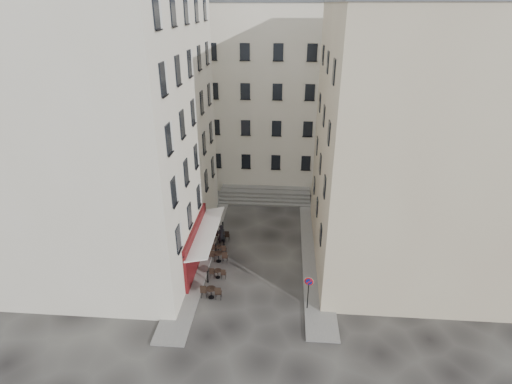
# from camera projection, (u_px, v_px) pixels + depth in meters

# --- Properties ---
(ground) EXTENTS (90.00, 90.00, 0.00)m
(ground) POSITION_uv_depth(u_px,v_px,m) (255.00, 276.00, 28.99)
(ground) COLOR black
(ground) RESTS_ON ground
(sidewalk_left) EXTENTS (2.00, 22.00, 0.12)m
(sidewalk_left) POSITION_uv_depth(u_px,v_px,m) (204.00, 243.00, 32.88)
(sidewalk_left) COLOR slate
(sidewalk_left) RESTS_ON ground
(sidewalk_right) EXTENTS (2.00, 18.00, 0.12)m
(sidewalk_right) POSITION_uv_depth(u_px,v_px,m) (315.00, 254.00, 31.35)
(sidewalk_right) COLOR slate
(sidewalk_right) RESTS_ON ground
(building_left) EXTENTS (12.20, 16.20, 20.60)m
(building_left) POSITION_uv_depth(u_px,v_px,m) (109.00, 123.00, 28.03)
(building_left) COLOR beige
(building_left) RESTS_ON ground
(building_right) EXTENTS (12.20, 14.20, 18.60)m
(building_right) POSITION_uv_depth(u_px,v_px,m) (411.00, 142.00, 27.42)
(building_right) COLOR tan
(building_right) RESTS_ON ground
(building_back) EXTENTS (18.20, 10.20, 18.60)m
(building_back) POSITION_uv_depth(u_px,v_px,m) (260.00, 93.00, 42.20)
(building_back) COLOR beige
(building_back) RESTS_ON ground
(cafe_storefront) EXTENTS (1.74, 7.30, 3.50)m
(cafe_storefront) POSITION_uv_depth(u_px,v_px,m) (197.00, 244.00, 29.39)
(cafe_storefront) COLOR #430C09
(cafe_storefront) RESTS_ON ground
(stone_steps) EXTENTS (9.00, 3.15, 0.80)m
(stone_steps) POSITION_uv_depth(u_px,v_px,m) (265.00, 196.00, 40.15)
(stone_steps) COLOR slate
(stone_steps) RESTS_ON ground
(bollard_near) EXTENTS (0.12, 0.12, 0.98)m
(bollard_near) POSITION_uv_depth(u_px,v_px,m) (208.00, 276.00, 28.09)
(bollard_near) COLOR black
(bollard_near) RESTS_ON ground
(bollard_mid) EXTENTS (0.12, 0.12, 0.98)m
(bollard_mid) POSITION_uv_depth(u_px,v_px,m) (216.00, 249.00, 31.24)
(bollard_mid) COLOR black
(bollard_mid) RESTS_ON ground
(bollard_far) EXTENTS (0.12, 0.12, 0.98)m
(bollard_far) POSITION_uv_depth(u_px,v_px,m) (223.00, 226.00, 34.40)
(bollard_far) COLOR black
(bollard_far) RESTS_ON ground
(no_parking_sign) EXTENTS (0.56, 0.17, 2.51)m
(no_parking_sign) POSITION_uv_depth(u_px,v_px,m) (309.00, 287.00, 25.05)
(no_parking_sign) COLOR black
(no_parking_sign) RESTS_ON ground
(bistro_table_a) EXTENTS (1.42, 0.67, 1.00)m
(bistro_table_a) POSITION_uv_depth(u_px,v_px,m) (211.00, 292.00, 26.61)
(bistro_table_a) COLOR black
(bistro_table_a) RESTS_ON ground
(bistro_table_b) EXTENTS (1.19, 0.56, 0.84)m
(bistro_table_b) POSITION_uv_depth(u_px,v_px,m) (218.00, 273.00, 28.60)
(bistro_table_b) COLOR black
(bistro_table_b) RESTS_ON ground
(bistro_table_c) EXTENTS (1.43, 0.67, 1.00)m
(bistro_table_c) POSITION_uv_depth(u_px,v_px,m) (219.00, 256.00, 30.37)
(bistro_table_c) COLOR black
(bistro_table_c) RESTS_ON ground
(bistro_table_d) EXTENTS (1.21, 0.57, 0.85)m
(bistro_table_d) POSITION_uv_depth(u_px,v_px,m) (219.00, 249.00, 31.37)
(bistro_table_d) COLOR black
(bistro_table_d) RESTS_ON ground
(bistro_table_e) EXTENTS (1.36, 0.64, 0.95)m
(bistro_table_e) POSITION_uv_depth(u_px,v_px,m) (221.00, 235.00, 33.17)
(bistro_table_e) COLOR black
(bistro_table_e) RESTS_ON ground
(pedestrian) EXTENTS (0.83, 0.74, 1.92)m
(pedestrian) POSITION_uv_depth(u_px,v_px,m) (221.00, 235.00, 32.22)
(pedestrian) COLOR black
(pedestrian) RESTS_ON ground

